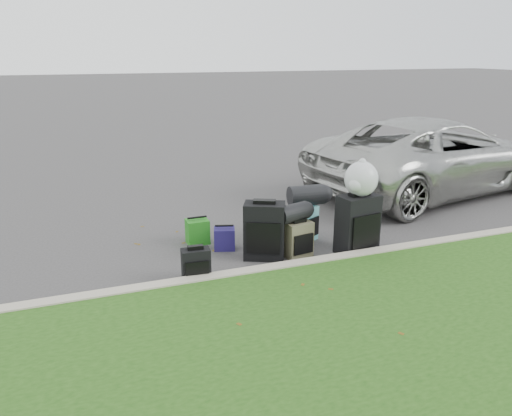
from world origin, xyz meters
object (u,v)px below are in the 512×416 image
object	(u,v)px
suv	(434,155)
tote_navy	(225,239)
suitcase_large_black_left	(264,231)
suitcase_large_black_right	(357,225)
tote_green	(197,231)
suitcase_small_black	(196,266)
suitcase_teal	(306,224)
suitcase_olive	(298,240)

from	to	relation	value
suv	tote_navy	world-z (taller)	suv
suitcase_large_black_left	tote_navy	world-z (taller)	suitcase_large_black_left
suv	suitcase_large_black_right	world-z (taller)	suv
tote_green	tote_navy	bearing A→B (deg)	-50.25
suitcase_large_black_left	tote_green	world-z (taller)	suitcase_large_black_left
suitcase_small_black	tote_green	size ratio (longest dim) A/B	1.20
suitcase_large_black_left	tote_navy	distance (m)	0.71
suitcase_small_black	suitcase_teal	xyz separation A→B (m)	(1.92, 0.83, 0.05)
suitcase_teal	suitcase_olive	bearing A→B (deg)	-153.42
tote_green	suitcase_small_black	bearing A→B (deg)	-105.30
suv	suitcase_large_black_right	xyz separation A→B (m)	(-3.21, -2.35, -0.33)
suitcase_small_black	tote_navy	distance (m)	1.14
suv	suitcase_large_black_left	world-z (taller)	suv
suitcase_olive	tote_green	bearing A→B (deg)	131.33
suitcase_large_black_left	suitcase_olive	size ratio (longest dim) A/B	1.56
suitcase_large_black_right	tote_green	distance (m)	2.37
suitcase_small_black	suitcase_large_black_left	xyz separation A→B (m)	(1.08, 0.42, 0.18)
suitcase_large_black_left	suitcase_large_black_right	bearing A→B (deg)	13.34
tote_green	suitcase_olive	bearing A→B (deg)	-40.34
suv	suitcase_small_black	world-z (taller)	suv
suitcase_large_black_left	tote_green	bearing A→B (deg)	156.08
suitcase_small_black	tote_navy	bearing A→B (deg)	59.71
suitcase_teal	suitcase_large_black_right	distance (m)	0.86
suitcase_teal	tote_green	xyz separation A→B (m)	(-1.58, 0.47, -0.08)
suv	suitcase_teal	size ratio (longest dim) A/B	10.23
suv	suitcase_large_black_left	bearing A→B (deg)	103.89
suitcase_small_black	suitcase_olive	world-z (taller)	suitcase_olive
suitcase_teal	tote_navy	distance (m)	1.28
suitcase_teal	tote_navy	bearing A→B (deg)	146.97
suitcase_small_black	tote_navy	size ratio (longest dim) A/B	1.38
tote_navy	suitcase_small_black	bearing A→B (deg)	-108.27
suv	suitcase_small_black	xyz separation A→B (m)	(-5.60, -2.49, -0.54)
suitcase_large_black_right	tote_navy	xyz separation A→B (m)	(-1.74, 0.80, -0.27)
suv	tote_green	world-z (taller)	suv
suitcase_teal	suitcase_large_black_right	size ratio (longest dim) A/B	0.62
suitcase_teal	suitcase_large_black_right	bearing A→B (deg)	-84.31
suitcase_small_black	suitcase_large_black_left	world-z (taller)	suitcase_large_black_left
suitcase_small_black	tote_green	bearing A→B (deg)	80.16
suitcase_olive	tote_navy	size ratio (longest dim) A/B	1.59
suv	suitcase_large_black_right	size ratio (longest dim) A/B	6.35
suitcase_large_black_right	tote_green	size ratio (longest dim) A/B	2.32
suv	suitcase_teal	bearing A→B (deg)	103.59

